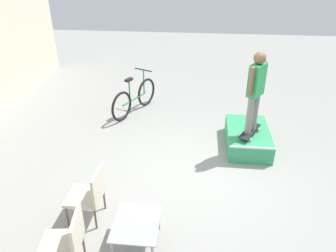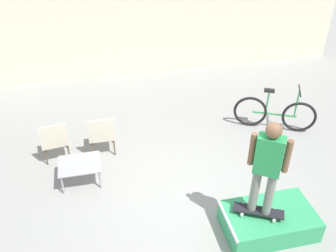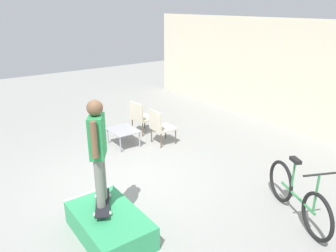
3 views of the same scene
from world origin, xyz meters
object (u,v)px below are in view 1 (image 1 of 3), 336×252
coffee_table (137,225)px  patio_chair_right (90,193)px  bicycle (135,98)px  patio_chair_left (67,240)px  skate_ramp_box (247,138)px  person_skater (256,87)px  skateboard_on_ramp (250,131)px

coffee_table → patio_chair_right: (0.47, 0.80, 0.12)m
patio_chair_right → bicycle: size_ratio=0.54×
patio_chair_left → bicycle: 4.75m
patio_chair_left → patio_chair_right: (0.93, -0.00, 0.00)m
patio_chair_left → bicycle: (4.75, 0.07, -0.10)m
skate_ramp_box → person_skater: person_skater is taller
skateboard_on_ramp → patio_chair_right: bearing=157.2°
person_skater → patio_chair_right: person_skater is taller
skate_ramp_box → skateboard_on_ramp: (-0.21, 0.01, 0.27)m
skateboard_on_ramp → coffee_table: (-2.70, 1.83, -0.09)m
person_skater → coffee_table: bearing=179.0°
skateboard_on_ramp → skate_ramp_box: bearing=25.3°
patio_chair_left → bicycle: bicycle is taller
skateboard_on_ramp → coffee_table: 3.26m
coffee_table → bicycle: bicycle is taller
person_skater → bicycle: size_ratio=0.98×
skateboard_on_ramp → person_skater: size_ratio=0.48×
person_skater → patio_chair_right: 3.57m
skate_ramp_box → coffee_table: coffee_table is taller
skate_ramp_box → skateboard_on_ramp: 0.34m
skate_ramp_box → bicycle: bicycle is taller
person_skater → patio_chair_left: bearing=173.4°
skateboard_on_ramp → patio_chair_left: 4.11m
coffee_table → bicycle: size_ratio=0.46×
skate_ramp_box → patio_chair_right: patio_chair_right is taller
patio_chair_right → bicycle: bearing=-177.7°
skate_ramp_box → coffee_table: 3.44m
skateboard_on_ramp → patio_chair_right: 3.45m
skate_ramp_box → skateboard_on_ramp: size_ratio=1.85×
coffee_table → patio_chair_left: patio_chair_left is taller
skate_ramp_box → patio_chair_left: bearing=141.9°
skate_ramp_box → patio_chair_left: 4.28m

